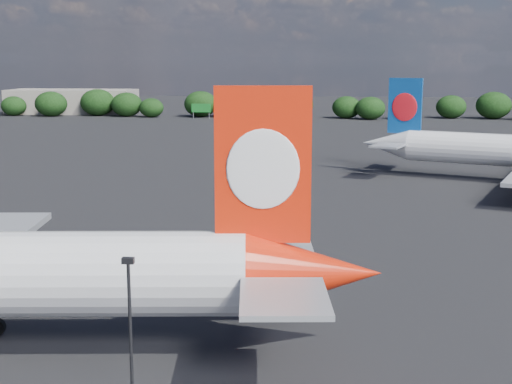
# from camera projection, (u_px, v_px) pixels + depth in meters

# --- Properties ---
(ground) EXTENTS (500.00, 500.00, 0.00)m
(ground) POSITION_uv_depth(u_px,v_px,m) (182.00, 184.00, 105.80)
(ground) COLOR black
(ground) RESTS_ON ground
(apron_lamp_post) EXTENTS (0.55, 0.30, 9.46)m
(apron_lamp_post) POSITION_uv_depth(u_px,v_px,m) (131.00, 343.00, 32.88)
(apron_lamp_post) COLOR black
(apron_lamp_post) RESTS_ON ground
(terminal_building) EXTENTS (42.00, 16.00, 8.00)m
(terminal_building) POSITION_uv_depth(u_px,v_px,m) (72.00, 101.00, 240.65)
(terminal_building) COLOR gray
(terminal_building) RESTS_ON ground
(highway_sign) EXTENTS (6.00, 0.30, 4.50)m
(highway_sign) POSITION_uv_depth(u_px,v_px,m) (201.00, 108.00, 220.44)
(highway_sign) COLOR #146620
(highway_sign) RESTS_ON ground
(billboard_yellow) EXTENTS (5.00, 0.30, 5.50)m
(billboard_yellow) POSITION_uv_depth(u_px,v_px,m) (299.00, 105.00, 223.15)
(billboard_yellow) COLOR yellow
(billboard_yellow) RESTS_ON ground
(horizon_treeline) EXTENTS (206.62, 15.24, 8.88)m
(horizon_treeline) POSITION_uv_depth(u_px,v_px,m) (290.00, 105.00, 221.60)
(horizon_treeline) COLOR black
(horizon_treeline) RESTS_ON ground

